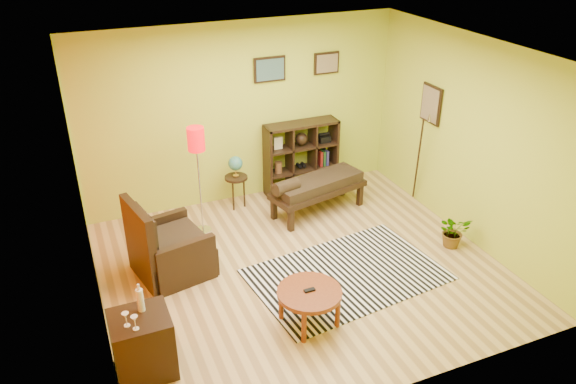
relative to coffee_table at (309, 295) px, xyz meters
name	(u,v)px	position (x,y,z in m)	size (l,w,h in m)	color
ground	(301,268)	(0.35, 1.02, -0.39)	(5.00, 5.00, 0.00)	tan
room_shell	(295,141)	(0.26, 1.03, 1.41)	(5.04, 4.54, 2.82)	#B7CA38
zebra_rug	(347,275)	(0.83, 0.65, -0.38)	(2.40, 1.55, 0.01)	white
coffee_table	(309,295)	(0.00, 0.00, 0.00)	(0.73, 0.73, 0.47)	maroon
armchair	(167,251)	(-1.26, 1.59, -0.06)	(1.04, 1.04, 1.08)	black
side_cabinet	(143,344)	(-1.85, -0.03, -0.04)	(0.58, 0.53, 1.00)	black
floor_lamp	(197,149)	(-0.58, 2.42, 0.92)	(0.24, 0.24, 1.61)	silver
globe_table	(236,169)	(0.11, 2.93, 0.27)	(0.35, 0.35, 0.86)	black
cube_shelf	(302,158)	(1.27, 3.05, 0.21)	(1.20, 0.35, 1.20)	black
bench	(316,186)	(1.17, 2.30, 0.07)	(1.60, 0.87, 0.71)	black
potted_plant	(453,234)	(2.52, 0.70, -0.20)	(0.43, 0.47, 0.37)	#26661E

